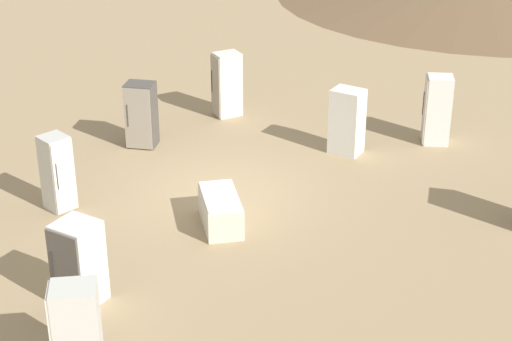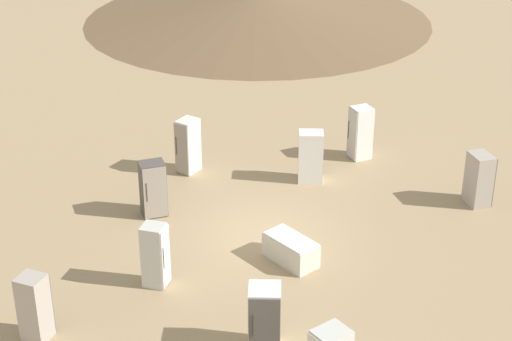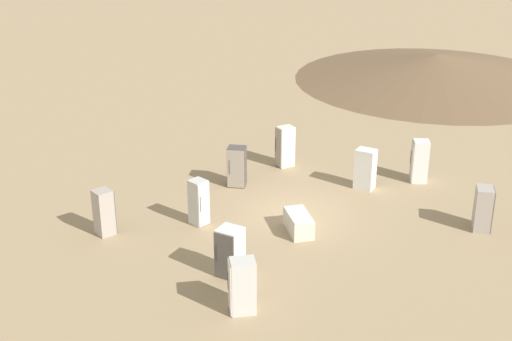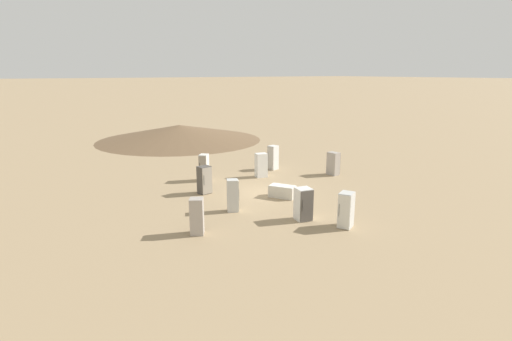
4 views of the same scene
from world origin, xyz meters
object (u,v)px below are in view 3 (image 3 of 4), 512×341
(discarded_fridge_0, at_px, (420,161))
(discarded_fridge_5, at_px, (242,286))
(discarded_fridge_1, at_px, (299,223))
(discarded_fridge_6, at_px, (230,252))
(discarded_fridge_2, at_px, (285,146))
(discarded_fridge_7, at_px, (199,202))
(discarded_fridge_8, at_px, (483,209))
(discarded_fridge_9, at_px, (365,169))
(discarded_fridge_3, at_px, (104,212))
(discarded_fridge_4, at_px, (237,167))

(discarded_fridge_0, relative_size, discarded_fridge_5, 1.06)
(discarded_fridge_1, height_order, discarded_fridge_6, discarded_fridge_6)
(discarded_fridge_2, distance_m, discarded_fridge_7, 6.66)
(discarded_fridge_8, bearing_deg, discarded_fridge_0, -151.32)
(discarded_fridge_6, height_order, discarded_fridge_8, discarded_fridge_8)
(discarded_fridge_0, xyz_separation_m, discarded_fridge_8, (-2.69, 3.77, -0.09))
(discarded_fridge_2, xyz_separation_m, discarded_fridge_9, (-3.83, 1.34, -0.06))
(discarded_fridge_6, height_order, discarded_fridge_9, discarded_fridge_9)
(discarded_fridge_8, bearing_deg, discarded_fridge_3, -77.36)
(discarded_fridge_7, relative_size, discarded_fridge_9, 1.03)
(discarded_fridge_2, bearing_deg, discarded_fridge_6, 137.72)
(discarded_fridge_3, bearing_deg, discarded_fridge_6, 18.19)
(discarded_fridge_3, xyz_separation_m, discarded_fridge_5, (-6.34, 3.15, 0.00))
(discarded_fridge_6, bearing_deg, discarded_fridge_8, -131.64)
(discarded_fridge_5, distance_m, discarded_fridge_9, 10.28)
(discarded_fridge_1, xyz_separation_m, discarded_fridge_6, (1.36, 3.57, 0.47))
(discarded_fridge_5, bearing_deg, discarded_fridge_8, -67.64)
(discarded_fridge_2, height_order, discarded_fridge_3, discarded_fridge_2)
(discarded_fridge_1, xyz_separation_m, discarded_fridge_5, (0.29, 5.45, 0.50))
(discarded_fridge_7, bearing_deg, discarded_fridge_4, -156.73)
(discarded_fridge_1, distance_m, discarded_fridge_9, 4.95)
(discarded_fridge_0, xyz_separation_m, discarded_fridge_5, (3.93, 11.51, -0.05))
(discarded_fridge_5, relative_size, discarded_fridge_9, 1.01)
(discarded_fridge_1, relative_size, discarded_fridge_9, 1.00)
(discarded_fridge_1, distance_m, discarded_fridge_5, 5.48)
(discarded_fridge_0, distance_m, discarded_fridge_5, 12.16)
(discarded_fridge_3, distance_m, discarded_fridge_4, 6.36)
(discarded_fridge_0, distance_m, discarded_fridge_1, 7.09)
(discarded_fridge_1, height_order, discarded_fridge_5, discarded_fridge_5)
(discarded_fridge_2, bearing_deg, discarded_fridge_8, -160.84)
(discarded_fridge_3, bearing_deg, discarded_fridge_9, 71.98)
(discarded_fridge_1, distance_m, discarded_fridge_4, 4.83)
(discarded_fridge_1, distance_m, discarded_fridge_2, 6.42)
(discarded_fridge_1, relative_size, discarded_fridge_5, 0.99)
(discarded_fridge_3, distance_m, discarded_fridge_7, 3.44)
(discarded_fridge_0, distance_m, discarded_fridge_7, 9.84)
(discarded_fridge_0, distance_m, discarded_fridge_8, 4.63)
(discarded_fridge_3, xyz_separation_m, discarded_fridge_8, (-12.96, -4.59, -0.03))
(discarded_fridge_6, bearing_deg, discarded_fridge_4, -61.34)
(discarded_fridge_3, relative_size, discarded_fridge_8, 1.04)
(discarded_fridge_4, relative_size, discarded_fridge_5, 0.99)
(discarded_fridge_2, height_order, discarded_fridge_9, discarded_fridge_2)
(discarded_fridge_0, bearing_deg, discarded_fridge_1, 134.60)
(discarded_fridge_1, distance_m, discarded_fridge_7, 3.77)
(discarded_fridge_8, height_order, discarded_fridge_9, discarded_fridge_9)
(discarded_fridge_2, distance_m, discarded_fridge_3, 9.39)
(discarded_fridge_4, xyz_separation_m, discarded_fridge_9, (-5.12, -1.40, 0.00))
(discarded_fridge_4, bearing_deg, discarded_fridge_9, -173.90)
(discarded_fridge_2, height_order, discarded_fridge_8, discarded_fridge_2)
(discarded_fridge_4, relative_size, discarded_fridge_9, 1.00)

